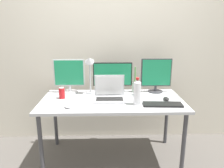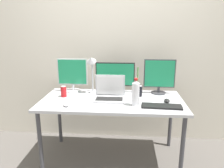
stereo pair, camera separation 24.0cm
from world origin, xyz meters
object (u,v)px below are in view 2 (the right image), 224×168
laptop_silver (110,94)px  soda_can_near_keyboard (64,92)px  keyboard_main (162,106)px  desk_lamp (92,67)px  work_desk (112,105)px  monitor_right (159,76)px  mouse_by_keyboard (66,104)px  soda_can_by_laptop (139,91)px  water_bottle (136,93)px  mouse_by_laptop (167,101)px  bamboo_vase (137,87)px  monitor_left (73,74)px  monitor_center (115,77)px

laptop_silver → soda_can_near_keyboard: bearing=175.7°
keyboard_main → desk_lamp: (-0.78, 0.41, 0.31)m
work_desk → laptop_silver: bearing=147.4°
monitor_right → desk_lamp: bearing=-175.2°
monitor_right → mouse_by_keyboard: 1.15m
soda_can_near_keyboard → soda_can_by_laptop: bearing=5.8°
monitor_right → soda_can_near_keyboard: size_ratio=3.31×
mouse_by_keyboard → monitor_right: bearing=12.1°
laptop_silver → soda_can_near_keyboard: size_ratio=2.67×
laptop_silver → soda_can_near_keyboard: laptop_silver is taller
work_desk → soda_can_near_keyboard: soda_can_near_keyboard is taller
monitor_right → desk_lamp: 0.82m
water_bottle → work_desk: bearing=146.8°
mouse_by_laptop → bamboo_vase: size_ratio=0.29×
monitor_left → keyboard_main: (1.03, -0.48, -0.21)m
laptop_silver → water_bottle: bearing=-33.2°
desk_lamp → work_desk: bearing=-39.3°
monitor_center → mouse_by_keyboard: 0.73m
work_desk → soda_can_near_keyboard: bearing=174.2°
laptop_silver → desk_lamp: desk_lamp is taller
keyboard_main → soda_can_by_laptop: 0.41m
soda_can_by_laptop → monitor_right: bearing=28.7°
bamboo_vase → soda_can_by_laptop: bearing=-81.9°
keyboard_main → bamboo_vase: size_ratio=1.27×
laptop_silver → keyboard_main: size_ratio=0.83×
mouse_by_laptop → water_bottle: (-0.34, -0.12, 0.12)m
desk_lamp → monitor_left: bearing=164.2°
laptop_silver → mouse_by_keyboard: laptop_silver is taller
mouse_by_laptop → work_desk: bearing=176.3°
keyboard_main → mouse_by_keyboard: (-0.98, -0.04, 0.01)m
monitor_left → mouse_by_keyboard: bearing=-83.7°
monitor_center → soda_can_by_laptop: bearing=-26.9°
keyboard_main → soda_can_by_laptop: bearing=124.6°
laptop_silver → water_bottle: 0.35m
water_bottle → desk_lamp: (-0.51, 0.38, 0.19)m
mouse_by_keyboard → keyboard_main: bearing=-12.8°
mouse_by_keyboard → soda_can_by_laptop: soda_can_by_laptop is taller
soda_can_near_keyboard → bamboo_vase: bearing=14.7°
mouse_by_keyboard → mouse_by_laptop: size_ratio=1.20×
mouse_by_laptop → soda_can_by_laptop: size_ratio=0.72×
water_bottle → soda_can_near_keyboard: 0.86m
water_bottle → mouse_by_laptop: bearing=19.6°
water_bottle → soda_can_by_laptop: (0.06, 0.32, -0.07)m
work_desk → bamboo_vase: 0.43m
bamboo_vase → keyboard_main: bearing=-64.5°
monitor_right → soda_can_near_keyboard: monitor_right is taller
monitor_right → mouse_by_laptop: (0.05, -0.32, -0.20)m
monitor_right → soda_can_by_laptop: size_ratio=3.31×
mouse_by_keyboard → desk_lamp: 0.58m
keyboard_main → work_desk: bearing=162.4°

